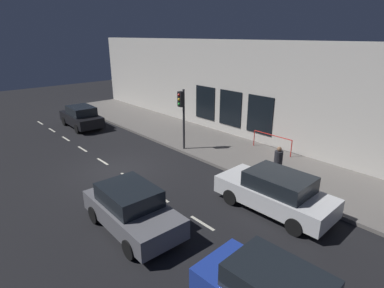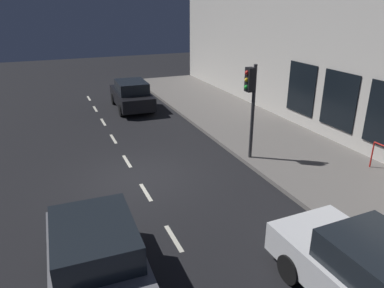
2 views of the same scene
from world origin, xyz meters
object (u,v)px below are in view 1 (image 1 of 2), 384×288
(traffic_light, at_px, (182,108))
(pedestrian_0, at_px, (278,165))
(parked_car_1, at_px, (81,117))
(parked_car_0, at_px, (275,192))
(parked_car_2, at_px, (132,209))

(traffic_light, relative_size, pedestrian_0, 2.15)
(parked_car_1, bearing_deg, parked_car_0, -85.06)
(traffic_light, height_order, parked_car_2, traffic_light)
(traffic_light, distance_m, pedestrian_0, 6.28)
(traffic_light, bearing_deg, parked_car_0, -101.62)
(pedestrian_0, bearing_deg, traffic_light, 134.50)
(pedestrian_0, bearing_deg, parked_car_2, -152.59)
(parked_car_1, height_order, pedestrian_0, pedestrian_0)
(traffic_light, bearing_deg, parked_car_2, -143.46)
(parked_car_0, distance_m, parked_car_2, 5.44)
(traffic_light, xyz_separation_m, pedestrian_0, (0.61, -6.00, -1.73))
(parked_car_0, relative_size, parked_car_1, 1.07)
(parked_car_0, height_order, parked_car_1, same)
(parked_car_2, bearing_deg, parked_car_0, 152.20)
(parked_car_0, distance_m, pedestrian_0, 2.47)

